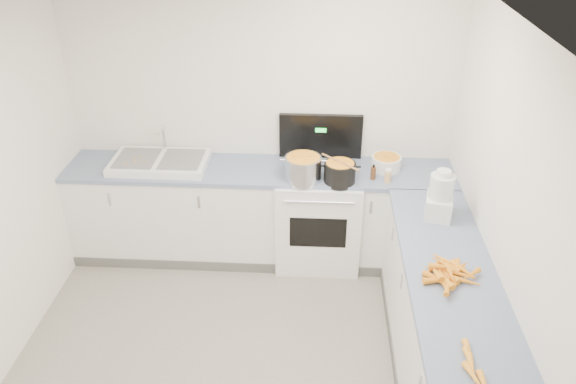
# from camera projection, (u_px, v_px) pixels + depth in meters

# --- Properties ---
(ceiling) EXTENTS (3.50, 4.00, 0.00)m
(ceiling) POSITION_uv_depth(u_px,v_px,m) (215.00, 49.00, 2.80)
(ceiling) COLOR white
(ceiling) RESTS_ON ground
(wall_back) EXTENTS (3.50, 0.00, 2.50)m
(wall_back) POSITION_uv_depth(u_px,v_px,m) (261.00, 124.00, 5.16)
(wall_back) COLOR white
(wall_back) RESTS_ON ground
(wall_right) EXTENTS (0.00, 4.00, 2.50)m
(wall_right) POSITION_uv_depth(u_px,v_px,m) (520.00, 262.00, 3.34)
(wall_right) COLOR white
(wall_right) RESTS_ON ground
(counter_back) EXTENTS (3.50, 0.62, 0.94)m
(counter_back) POSITION_uv_depth(u_px,v_px,m) (260.00, 213.00, 5.29)
(counter_back) COLOR white
(counter_back) RESTS_ON ground
(counter_right) EXTENTS (0.62, 2.20, 0.94)m
(counter_right) POSITION_uv_depth(u_px,v_px,m) (442.00, 323.00, 4.00)
(counter_right) COLOR white
(counter_right) RESTS_ON ground
(stove) EXTENTS (0.76, 0.65, 1.36)m
(stove) POSITION_uv_depth(u_px,v_px,m) (318.00, 215.00, 5.25)
(stove) COLOR white
(stove) RESTS_ON ground
(sink) EXTENTS (0.86, 0.52, 0.31)m
(sink) POSITION_uv_depth(u_px,v_px,m) (160.00, 162.00, 5.08)
(sink) COLOR white
(sink) RESTS_ON counter_back
(steel_pot) EXTENTS (0.32, 0.32, 0.23)m
(steel_pot) POSITION_uv_depth(u_px,v_px,m) (303.00, 169.00, 4.83)
(steel_pot) COLOR silver
(steel_pot) RESTS_ON stove
(black_pot) EXTENTS (0.33, 0.33, 0.19)m
(black_pot) POSITION_uv_depth(u_px,v_px,m) (340.00, 173.00, 4.81)
(black_pot) COLOR black
(black_pot) RESTS_ON stove
(wooden_spoon) EXTENTS (0.32, 0.31, 0.02)m
(wooden_spoon) POSITION_uv_depth(u_px,v_px,m) (340.00, 162.00, 4.76)
(wooden_spoon) COLOR #AD7A47
(wooden_spoon) RESTS_ON black_pot
(mixing_bowl) EXTENTS (0.28, 0.28, 0.12)m
(mixing_bowl) POSITION_uv_depth(u_px,v_px,m) (386.00, 163.00, 5.02)
(mixing_bowl) COLOR white
(mixing_bowl) RESTS_ON counter_back
(extract_bottle) EXTENTS (0.05, 0.05, 0.11)m
(extract_bottle) POSITION_uv_depth(u_px,v_px,m) (373.00, 173.00, 4.85)
(extract_bottle) COLOR #593319
(extract_bottle) RESTS_ON counter_back
(spice_jar) EXTENTS (0.06, 0.06, 0.10)m
(spice_jar) POSITION_uv_depth(u_px,v_px,m) (388.00, 176.00, 4.81)
(spice_jar) COLOR #E5B266
(spice_jar) RESTS_ON counter_back
(food_processor) EXTENTS (0.24, 0.27, 0.40)m
(food_processor) POSITION_uv_depth(u_px,v_px,m) (440.00, 197.00, 4.27)
(food_processor) COLOR white
(food_processor) RESTS_ON counter_right
(carrot_pile) EXTENTS (0.40, 0.48, 0.09)m
(carrot_pile) POSITION_uv_depth(u_px,v_px,m) (448.00, 273.00, 3.69)
(carrot_pile) COLOR orange
(carrot_pile) RESTS_ON counter_right
(peeled_carrots) EXTENTS (0.12, 0.42, 0.04)m
(peeled_carrots) POSITION_uv_depth(u_px,v_px,m) (474.00, 369.00, 3.00)
(peeled_carrots) COLOR #FF9E26
(peeled_carrots) RESTS_ON counter_right
(peelings) EXTENTS (0.22, 0.26, 0.01)m
(peelings) POSITION_uv_depth(u_px,v_px,m) (135.00, 160.00, 5.03)
(peelings) COLOR tan
(peelings) RESTS_ON sink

